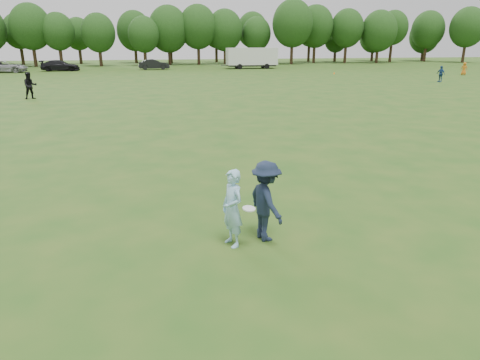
{
  "coord_description": "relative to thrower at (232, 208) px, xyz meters",
  "views": [
    {
      "loc": [
        -1.06,
        -8.59,
        4.17
      ],
      "look_at": [
        0.85,
        0.68,
        1.1
      ],
      "focal_mm": 32.0,
      "sensor_mm": 36.0,
      "label": 1
    }
  ],
  "objects": [
    {
      "name": "player_far_c",
      "position": [
        38.46,
        41.81,
        -0.03
      ],
      "size": [
        0.94,
        0.92,
        1.63
      ],
      "primitive_type": "imported",
      "rotation": [
        0.0,
        0.0,
        2.41
      ],
      "color": "#C56917",
      "rests_on": "ground"
    },
    {
      "name": "car_c",
      "position": [
        -21.17,
        58.91,
        -0.06
      ],
      "size": [
        5.72,
        2.83,
        1.56
      ],
      "primitive_type": "imported",
      "rotation": [
        0.0,
        0.0,
        1.53
      ],
      "color": "#9B9A9F",
      "rests_on": "ground"
    },
    {
      "name": "player_far_b",
      "position": [
        29.1,
        33.59,
        0.01
      ],
      "size": [
        0.64,
        1.06,
        1.7
      ],
      "primitive_type": "imported",
      "rotation": [
        0.0,
        0.0,
        -1.33
      ],
      "color": "navy",
      "rests_on": "ground"
    },
    {
      "name": "thrower",
      "position": [
        0.0,
        0.0,
        0.0
      ],
      "size": [
        0.59,
        0.72,
        1.68
      ],
      "primitive_type": "imported",
      "rotation": [
        0.0,
        0.0,
        -1.21
      ],
      "color": "#94C9E5",
      "rests_on": "ground"
    },
    {
      "name": "car_f",
      "position": [
        -0.76,
        61.46,
        -0.07
      ],
      "size": [
        4.76,
        1.9,
        1.54
      ],
      "primitive_type": "imported",
      "rotation": [
        0.0,
        0.0,
        1.63
      ],
      "color": "black",
      "rests_on": "ground"
    },
    {
      "name": "player_far_a",
      "position": [
        -10.4,
        27.12,
        0.16
      ],
      "size": [
        1.18,
        1.07,
        2.0
      ],
      "primitive_type": "imported",
      "rotation": [
        0.0,
        0.0,
        0.39
      ],
      "color": "black",
      "rests_on": "ground"
    },
    {
      "name": "treeline",
      "position": [
        2.34,
        77.29,
        5.42
      ],
      "size": [
        130.35,
        18.39,
        11.74
      ],
      "color": "#332114",
      "rests_on": "ground"
    },
    {
      "name": "ground",
      "position": [
        -0.47,
        0.4,
        -0.84
      ],
      "size": [
        200.0,
        200.0,
        0.0
      ],
      "primitive_type": "plane",
      "color": "#224F16",
      "rests_on": "ground"
    },
    {
      "name": "defender",
      "position": [
        0.77,
        0.14,
        0.05
      ],
      "size": [
        0.92,
        1.28,
        1.78
      ],
      "primitive_type": "imported",
      "rotation": [
        0.0,
        0.0,
        1.82
      ],
      "color": "#192338",
      "rests_on": "ground"
    },
    {
      "name": "field_cone",
      "position": [
        22.71,
        46.81,
        -0.69
      ],
      "size": [
        0.28,
        0.28,
        0.3
      ],
      "primitive_type": "cone",
      "color": "orange",
      "rests_on": "ground"
    },
    {
      "name": "cargo_trailer",
      "position": [
        14.64,
        60.92,
        0.94
      ],
      "size": [
        9.0,
        2.75,
        3.2
      ],
      "color": "silver",
      "rests_on": "ground"
    },
    {
      "name": "disc_in_play",
      "position": [
        0.3,
        -0.23,
        0.06
      ],
      "size": [
        0.28,
        0.28,
        0.07
      ],
      "color": "white",
      "rests_on": "ground"
    },
    {
      "name": "car_d",
      "position": [
        -14.32,
        60.74,
        -0.06
      ],
      "size": [
        5.39,
        2.19,
        1.57
      ],
      "primitive_type": "imported",
      "rotation": [
        0.0,
        0.0,
        1.57
      ],
      "color": "black",
      "rests_on": "ground"
    }
  ]
}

